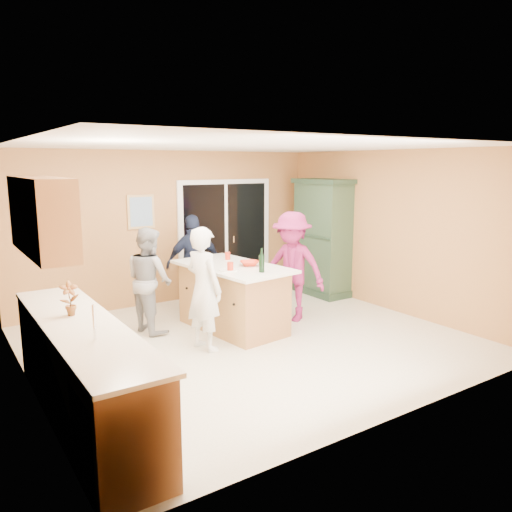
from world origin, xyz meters
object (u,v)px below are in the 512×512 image
woman_navy (194,263)px  woman_magenta (292,267)px  woman_white (204,289)px  woman_grey (149,280)px  kitchen_island (233,299)px  green_hutch (322,239)px

woman_navy → woman_magenta: size_ratio=0.94×
woman_white → woman_navy: (0.69, 1.65, -0.01)m
woman_white → woman_navy: 1.78m
woman_grey → woman_navy: 1.15m
kitchen_island → woman_magenta: size_ratio=1.14×
woman_grey → woman_navy: bearing=-70.0°
green_hutch → woman_magenta: size_ratio=1.26×
woman_grey → woman_navy: (1.00, 0.57, 0.04)m
green_hutch → woman_white: (-3.13, -1.31, -0.23)m
kitchen_island → woman_navy: bearing=84.7°
woman_magenta → kitchen_island: bearing=-124.1°
green_hutch → woman_white: size_ratio=1.32×
woman_magenta → woman_navy: bearing=-168.6°
woman_white → woman_navy: woman_white is taller
woman_white → green_hutch: bearing=-80.3°
kitchen_island → green_hutch: 2.62m
woman_white → woman_grey: 1.12m
woman_grey → woman_magenta: (2.01, -0.71, 0.08)m
woman_white → woman_grey: (-0.31, 1.07, -0.05)m
kitchen_island → woman_magenta: 1.06m
kitchen_island → woman_white: bearing=-152.8°
woman_grey → kitchen_island: bearing=-129.5°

